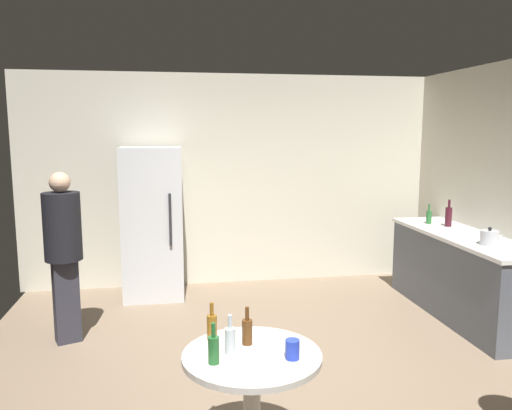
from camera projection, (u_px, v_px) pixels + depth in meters
ground_plane at (271, 379)px, 4.20m from camera, size 5.20×5.20×0.10m
wall_back at (232, 180)px, 6.56m from camera, size 5.32×0.06×2.70m
refrigerator at (153, 223)px, 6.04m from camera, size 0.70×0.68×1.80m
kitchen_counter at (462, 275)px, 5.43m from camera, size 0.64×2.15×0.90m
kettle at (490, 238)px, 4.86m from camera, size 0.24×0.17×0.18m
wine_bottle_on_counter at (449, 216)px, 5.80m from camera, size 0.08×0.08×0.31m
beer_bottle_on_counter at (429, 217)px, 5.97m from camera, size 0.06×0.06×0.23m
foreground_table at (252, 371)px, 2.90m from camera, size 0.80×0.80×0.73m
beer_bottle_amber at (212, 326)px, 3.07m from camera, size 0.06×0.06×0.23m
beer_bottle_brown at (247, 331)px, 3.00m from camera, size 0.06×0.06×0.23m
beer_bottle_green at (214, 349)px, 2.75m from camera, size 0.06×0.06×0.23m
beer_bottle_clear at (230, 340)px, 2.87m from camera, size 0.06×0.06×0.23m
plastic_cup_blue at (292, 349)px, 2.81m from camera, size 0.08×0.08×0.11m
person_in_black_shirt at (63, 244)px, 4.70m from camera, size 0.44×0.44×1.62m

